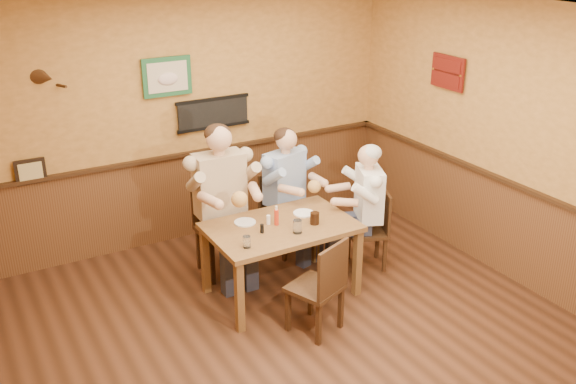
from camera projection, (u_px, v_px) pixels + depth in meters
name	position (u px, v px, depth m)	size (l,w,h in m)	color
room	(304.00, 153.00, 5.22)	(5.02, 5.03, 2.81)	#341C0F
dining_table	(281.00, 234.00, 6.18)	(1.40, 0.90, 0.75)	brown
chair_back_left	(221.00, 228.00, 6.63)	(0.47, 0.47, 1.02)	#3A2312
chair_back_right	(285.00, 214.00, 7.10)	(0.42, 0.42, 0.91)	#3A2312
chair_right_end	(367.00, 229.00, 6.79)	(0.40, 0.40, 0.86)	#3A2312
chair_near_side	(315.00, 285.00, 5.68)	(0.42, 0.42, 0.91)	#3A2312
diner_tan_shirt	(221.00, 209.00, 6.55)	(0.67, 0.67, 1.46)	#C8AD8A
diner_blue_polo	(284.00, 198.00, 7.02)	(0.60, 0.60, 1.30)	#8FA9D7
diner_white_elder	(368.00, 213.00, 6.72)	(0.57, 0.57, 1.23)	white
water_glass_left	(247.00, 242.00, 5.70)	(0.07, 0.07, 0.11)	silver
water_glass_mid	(297.00, 226.00, 5.97)	(0.09, 0.09, 0.13)	silver
cola_tumbler	(315.00, 218.00, 6.15)	(0.09, 0.09, 0.12)	black
hot_sauce_bottle	(276.00, 216.00, 6.12)	(0.04, 0.04, 0.18)	red
salt_shaker	(268.00, 220.00, 6.15)	(0.04, 0.04, 0.09)	white
pepper_shaker	(262.00, 229.00, 5.97)	(0.03, 0.03, 0.09)	black
plate_far_left	(245.00, 222.00, 6.19)	(0.21, 0.21, 0.01)	silver
plate_far_right	(304.00, 213.00, 6.39)	(0.21, 0.21, 0.01)	white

